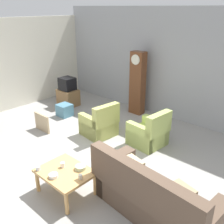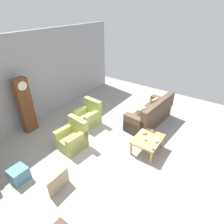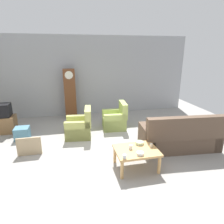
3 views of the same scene
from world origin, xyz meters
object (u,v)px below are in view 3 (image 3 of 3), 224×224
Objects in this scene: cup_white_porcelain at (131,147)px; cup_cream_tall at (151,145)px; armchair_olive_near at (80,127)px; cup_blue_rimmed at (124,157)px; bowl_white_stacked at (140,154)px; armchair_olive_far at (115,120)px; framed_picture_leaning at (29,146)px; tv_crt at (2,110)px; bowl_shallow_green at (140,143)px; tv_stand_cabinet at (5,124)px; grandfather_clock at (70,94)px; coffee_table_wood at (136,152)px; couch_floral at (180,137)px; storage_box_blue at (22,133)px.

cup_white_porcelain reaches higher than cup_cream_tall.
armchair_olive_near reaches higher than cup_cream_tall.
armchair_olive_near is 2.47m from cup_blue_rimmed.
cup_blue_rimmed is at bearing -170.19° from bowl_white_stacked.
armchair_olive_far is 5.78× the size of bowl_white_stacked.
bowl_white_stacked is (2.50, -1.39, 0.26)m from framed_picture_leaning.
tv_crt is 4.47m from cup_white_porcelain.
armchair_olive_far is 2.72m from bowl_white_stacked.
bowl_shallow_green is at bearing 45.22° from cup_blue_rimmed.
tv_stand_cabinet is at bearing 143.81° from cup_cream_tall.
armchair_olive_far is at bearing -6.82° from tv_stand_cabinet.
cup_cream_tall is at bearing 24.86° from cup_blue_rimmed.
tv_crt is (-2.18, -1.02, -0.22)m from grandfather_clock.
bowl_shallow_green is (1.31, -1.80, 0.20)m from armchair_olive_near.
coffee_table_wood is 0.30m from bowl_shallow_green.
tv_crt is at bearing 140.18° from cup_white_porcelain.
grandfather_clock is 2.51m from tv_stand_cabinet.
bowl_white_stacked is (-0.37, -0.28, -0.01)m from cup_cream_tall.
couch_floral is 2.05m from cup_blue_rimmed.
grandfather_clock is 2.42m from tv_crt.
framed_picture_leaning is at bearing 158.78° from cup_cream_tall.
cup_white_porcelain is at bearing -72.18° from grandfather_clock.
cup_white_porcelain is 0.50× the size of bowl_shallow_green.
cup_cream_tall reaches higher than bowl_shallow_green.
framed_picture_leaning is (-3.96, 0.57, -0.11)m from couch_floral.
cup_cream_tall is 0.42× the size of bowl_shallow_green.
cup_white_porcelain reaches higher than bowl_shallow_green.
cup_white_porcelain is (2.38, -1.10, 0.27)m from framed_picture_leaning.
coffee_table_wood is 0.39m from cup_cream_tall.
tv_crt is 4.53m from cup_blue_rimmed.
cup_blue_rimmed is at bearing -99.81° from armchair_olive_far.
coffee_table_wood is 4.89× the size of bowl_shallow_green.
tv_crt reaches higher than armchair_olive_far.
bowl_shallow_green is at bearing 70.96° from bowl_white_stacked.
armchair_olive_near and armchair_olive_far have the same top height.
coffee_table_wood is (-1.46, -0.58, 0.05)m from couch_floral.
cup_white_porcelain reaches higher than bowl_white_stacked.
armchair_olive_near is 0.47× the size of grandfather_clock.
tv_crt is (-3.66, 0.44, 0.46)m from armchair_olive_far.
grandfather_clock reaches higher than cup_white_porcelain.
framed_picture_leaning is (1.05, -1.75, -0.03)m from tv_stand_cabinet.
armchair_olive_far is (-1.36, 1.89, -0.05)m from couch_floral.
storage_box_blue is 3.65m from bowl_shallow_green.
grandfather_clock is 9.95× the size of bowl_shallow_green.
framed_picture_leaning is 6.16× the size of cup_white_porcelain.
bowl_shallow_green is (3.05, -1.99, 0.31)m from storage_box_blue.
cup_blue_rimmed is (3.18, -3.21, 0.23)m from tv_stand_cabinet.
armchair_olive_near is at bearing 108.36° from cup_blue_rimmed.
bowl_shallow_green reaches higher than coffee_table_wood.
tv_crt reaches higher than cup_white_porcelain.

